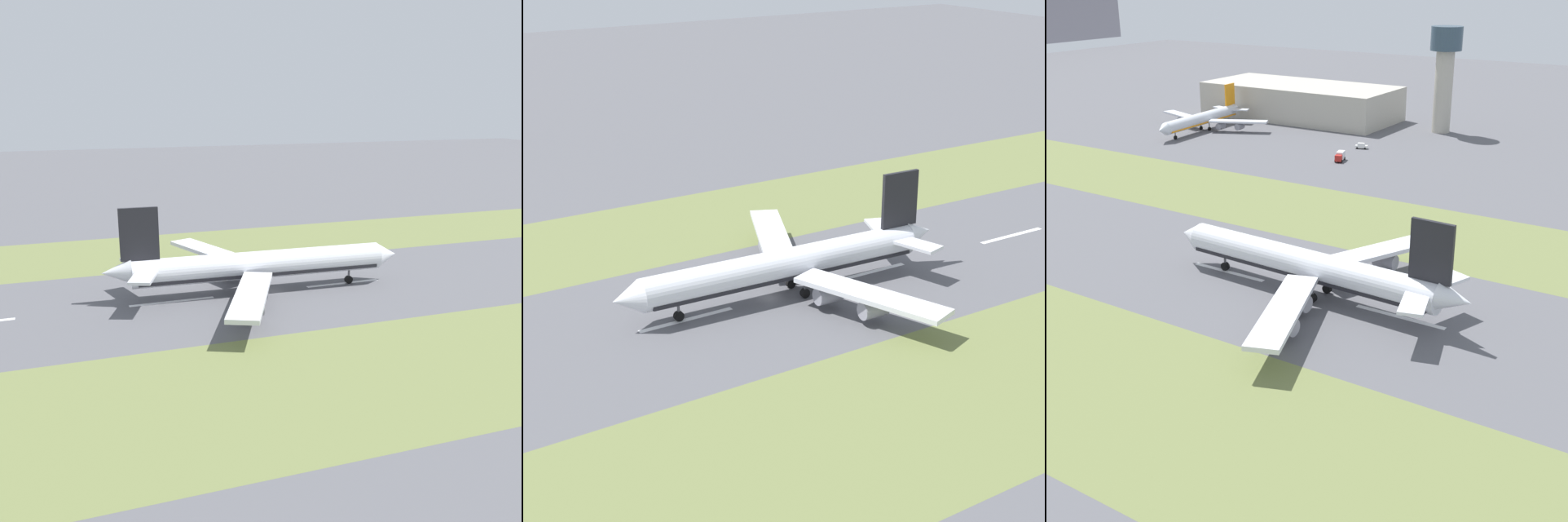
# 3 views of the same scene
# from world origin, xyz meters

# --- Properties ---
(ground_plane) EXTENTS (800.00, 800.00, 0.00)m
(ground_plane) POSITION_xyz_m (0.00, 0.00, 0.00)
(ground_plane) COLOR #56565B
(grass_median_west) EXTENTS (40.00, 600.00, 0.01)m
(grass_median_west) POSITION_xyz_m (-45.00, 0.00, 0.00)
(grass_median_west) COLOR olive
(grass_median_west) RESTS_ON ground
(grass_median_east) EXTENTS (40.00, 600.00, 0.01)m
(grass_median_east) POSITION_xyz_m (45.00, 0.00, 0.00)
(grass_median_east) COLOR olive
(grass_median_east) RESTS_ON ground
(centreline_dash_near) EXTENTS (1.20, 18.00, 0.01)m
(centreline_dash_near) POSITION_xyz_m (0.00, -62.82, 0.01)
(centreline_dash_near) COLOR silver
(centreline_dash_near) RESTS_ON ground
(centreline_dash_mid) EXTENTS (1.20, 18.00, 0.01)m
(centreline_dash_mid) POSITION_xyz_m (0.00, -22.82, 0.01)
(centreline_dash_mid) COLOR silver
(centreline_dash_mid) RESTS_ON ground
(centreline_dash_far) EXTENTS (1.20, 18.00, 0.01)m
(centreline_dash_far) POSITION_xyz_m (0.00, 17.18, 0.01)
(centreline_dash_far) COLOR silver
(centreline_dash_far) RESTS_ON ground
(airplane_main_jet) EXTENTS (64.08, 67.17, 20.20)m
(airplane_main_jet) POSITION_xyz_m (-0.55, -4.73, 6.02)
(airplane_main_jet) COLOR silver
(airplane_main_jet) RESTS_ON ground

